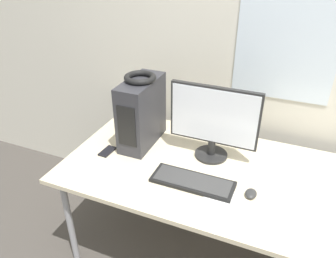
{
  "coord_description": "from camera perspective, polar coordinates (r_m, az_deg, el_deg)",
  "views": [
    {
      "loc": [
        0.03,
        -1.05,
        1.89
      ],
      "look_at": [
        -0.61,
        0.46,
        0.94
      ],
      "focal_mm": 35.0,
      "sensor_mm": 36.0,
      "label": 1
    }
  ],
  "objects": [
    {
      "name": "wall_back",
      "position": [
        2.17,
        21.96,
        13.52
      ],
      "size": [
        8.0,
        0.07,
        2.7
      ],
      "color": "beige",
      "rests_on": "ground_plane"
    },
    {
      "name": "desk",
      "position": [
        1.93,
        17.17,
        -10.01
      ],
      "size": [
        2.39,
        0.93,
        0.73
      ],
      "color": "beige",
      "rests_on": "ground_plane"
    },
    {
      "name": "pc_tower",
      "position": [
        2.08,
        -4.62,
        2.86
      ],
      "size": [
        0.17,
        0.39,
        0.43
      ],
      "color": "#2D2D33",
      "rests_on": "desk"
    },
    {
      "name": "headphones",
      "position": [
        1.98,
        -4.89,
        8.91
      ],
      "size": [
        0.19,
        0.19,
        0.04
      ],
      "color": "black",
      "rests_on": "pc_tower"
    },
    {
      "name": "monitor_main",
      "position": [
        1.93,
        7.95,
        1.49
      ],
      "size": [
        0.53,
        0.2,
        0.46
      ],
      "color": "black",
      "rests_on": "desk"
    },
    {
      "name": "keyboard",
      "position": [
        1.82,
        4.32,
        -9.12
      ],
      "size": [
        0.46,
        0.17,
        0.02
      ],
      "color": "black",
      "rests_on": "desk"
    },
    {
      "name": "mouse",
      "position": [
        1.79,
        14.24,
        -10.84
      ],
      "size": [
        0.06,
        0.08,
        0.03
      ],
      "color": "#2D2D2D",
      "rests_on": "desk"
    },
    {
      "name": "cell_phone",
      "position": [
        2.11,
        -10.51,
        -3.83
      ],
      "size": [
        0.07,
        0.12,
        0.01
      ],
      "rotation": [
        0.0,
        0.0,
        -0.06
      ],
      "color": "black",
      "rests_on": "desk"
    },
    {
      "name": "paper_sheet_left",
      "position": [
        1.7,
        8.97,
        -13.33
      ],
      "size": [
        0.32,
        0.36,
        0.0
      ],
      "rotation": [
        0.0,
        0.0,
        -0.49
      ],
      "color": "white",
      "rests_on": "desk"
    }
  ]
}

